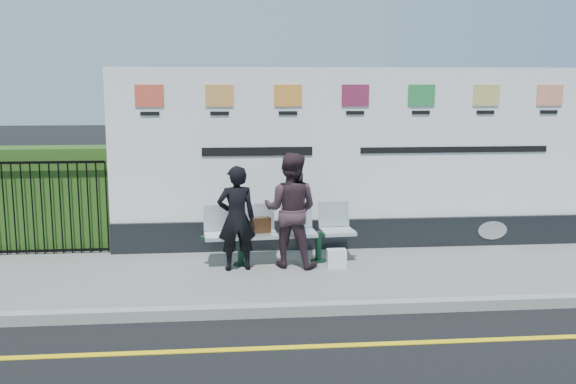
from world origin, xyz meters
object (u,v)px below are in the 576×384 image
Objects in this scene: bench at (280,248)px; woman_right at (291,210)px; billboard at (353,171)px; woman_left at (236,218)px.

bench is 0.66m from woman_right.
billboard reaches higher than bench.
billboard reaches higher than woman_left.
woman_left is 0.83m from woman_right.
billboard is 4.62× the size of woman_right.
bench is 0.90m from woman_left.
woman_left is (-0.67, -0.28, 0.53)m from bench.
billboard is 3.48× the size of bench.
bench is at bearing -166.10° from woman_left.
woman_left is at bearing 27.66° from woman_right.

